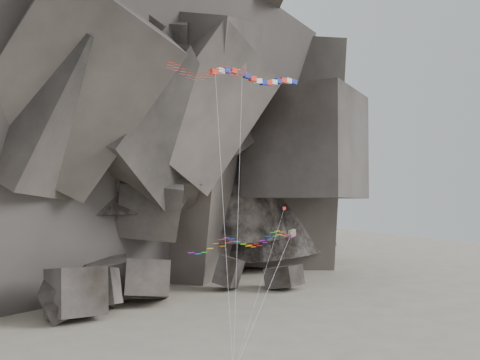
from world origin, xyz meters
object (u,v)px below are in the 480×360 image
banner_kite (257,79)px  parafoil_kite (240,242)px  delta_kite (203,71)px  pennant_kite (275,239)px

banner_kite → parafoil_kite: (-3.72, -2.33, -18.39)m
delta_kite → banner_kite: (9.90, 5.59, 1.28)m
delta_kite → pennant_kite: bearing=-21.3°
banner_kite → parafoil_kite: bearing=-154.8°
delta_kite → banner_kite: 11.44m
delta_kite → banner_kite: size_ratio=0.98×
delta_kite → pennant_kite: delta_kite is taller
parafoil_kite → pennant_kite: size_ratio=0.97×
pennant_kite → banner_kite: bearing=52.6°
banner_kite → pennant_kite: 19.01m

